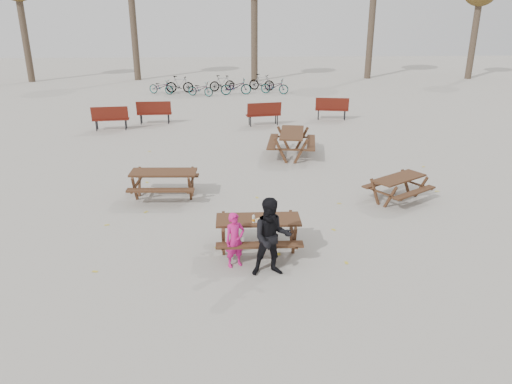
{
  "coord_description": "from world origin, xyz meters",
  "views": [
    {
      "loc": [
        -0.51,
        -9.73,
        5.14
      ],
      "look_at": [
        0.0,
        1.0,
        1.0
      ],
      "focal_mm": 35.0,
      "sensor_mm": 36.0,
      "label": 1
    }
  ],
  "objects_px": {
    "main_picnic_table": "(258,227)",
    "child": "(235,240)",
    "picnic_table_east": "(398,189)",
    "picnic_table_far": "(292,144)",
    "adult": "(272,237)",
    "picnic_table_north": "(164,185)",
    "soda_bottle": "(254,219)",
    "food_tray": "(259,221)"
  },
  "relations": [
    {
      "from": "adult",
      "to": "picnic_table_north",
      "type": "xyz_separation_m",
      "value": [
        -2.64,
        4.27,
        -0.43
      ]
    },
    {
      "from": "child",
      "to": "food_tray",
      "type": "bearing_deg",
      "value": 17.83
    },
    {
      "from": "picnic_table_east",
      "to": "main_picnic_table",
      "type": "bearing_deg",
      "value": -178.95
    },
    {
      "from": "child",
      "to": "picnic_table_north",
      "type": "bearing_deg",
      "value": 92.35
    },
    {
      "from": "main_picnic_table",
      "to": "soda_bottle",
      "type": "height_order",
      "value": "soda_bottle"
    },
    {
      "from": "picnic_table_east",
      "to": "picnic_table_far",
      "type": "distance_m",
      "value": 4.94
    },
    {
      "from": "main_picnic_table",
      "to": "food_tray",
      "type": "distance_m",
      "value": 0.26
    },
    {
      "from": "food_tray",
      "to": "picnic_table_north",
      "type": "distance_m",
      "value": 4.23
    },
    {
      "from": "main_picnic_table",
      "to": "child",
      "type": "distance_m",
      "value": 0.8
    },
    {
      "from": "child",
      "to": "picnic_table_far",
      "type": "bearing_deg",
      "value": 51.2
    },
    {
      "from": "main_picnic_table",
      "to": "picnic_table_north",
      "type": "bearing_deg",
      "value": 126.55
    },
    {
      "from": "soda_bottle",
      "to": "child",
      "type": "height_order",
      "value": "child"
    },
    {
      "from": "child",
      "to": "picnic_table_east",
      "type": "height_order",
      "value": "child"
    },
    {
      "from": "main_picnic_table",
      "to": "food_tray",
      "type": "bearing_deg",
      "value": -84.1
    },
    {
      "from": "adult",
      "to": "picnic_table_north",
      "type": "relative_size",
      "value": 0.91
    },
    {
      "from": "picnic_table_north",
      "to": "picnic_table_far",
      "type": "bearing_deg",
      "value": 46.01
    },
    {
      "from": "child",
      "to": "picnic_table_far",
      "type": "xyz_separation_m",
      "value": [
        2.05,
        7.7,
        -0.15
      ]
    },
    {
      "from": "adult",
      "to": "picnic_table_east",
      "type": "height_order",
      "value": "adult"
    },
    {
      "from": "main_picnic_table",
      "to": "adult",
      "type": "bearing_deg",
      "value": -77.85
    },
    {
      "from": "picnic_table_far",
      "to": "food_tray",
      "type": "bearing_deg",
      "value": 176.76
    },
    {
      "from": "adult",
      "to": "food_tray",
      "type": "bearing_deg",
      "value": 99.82
    },
    {
      "from": "main_picnic_table",
      "to": "picnic_table_east",
      "type": "bearing_deg",
      "value": 34.97
    },
    {
      "from": "food_tray",
      "to": "adult",
      "type": "relative_size",
      "value": 0.11
    },
    {
      "from": "main_picnic_table",
      "to": "picnic_table_far",
      "type": "relative_size",
      "value": 0.89
    },
    {
      "from": "main_picnic_table",
      "to": "child",
      "type": "bearing_deg",
      "value": -129.13
    },
    {
      "from": "food_tray",
      "to": "child",
      "type": "distance_m",
      "value": 0.73
    },
    {
      "from": "soda_bottle",
      "to": "child",
      "type": "bearing_deg",
      "value": -132.75
    },
    {
      "from": "picnic_table_east",
      "to": "picnic_table_north",
      "type": "relative_size",
      "value": 0.87
    },
    {
      "from": "picnic_table_east",
      "to": "picnic_table_north",
      "type": "xyz_separation_m",
      "value": [
        -6.4,
        0.5,
        0.05
      ]
    },
    {
      "from": "child",
      "to": "picnic_table_far",
      "type": "distance_m",
      "value": 7.97
    },
    {
      "from": "picnic_table_north",
      "to": "soda_bottle",
      "type": "bearing_deg",
      "value": -53.94
    },
    {
      "from": "food_tray",
      "to": "main_picnic_table",
      "type": "bearing_deg",
      "value": 95.9
    },
    {
      "from": "main_picnic_table",
      "to": "picnic_table_far",
      "type": "distance_m",
      "value": 7.24
    },
    {
      "from": "main_picnic_table",
      "to": "adult",
      "type": "relative_size",
      "value": 1.11
    },
    {
      "from": "picnic_table_east",
      "to": "picnic_table_far",
      "type": "bearing_deg",
      "value": 85.54
    },
    {
      "from": "soda_bottle",
      "to": "adult",
      "type": "distance_m",
      "value": 0.86
    },
    {
      "from": "main_picnic_table",
      "to": "adult",
      "type": "xyz_separation_m",
      "value": [
        0.21,
        -0.99,
        0.22
      ]
    },
    {
      "from": "picnic_table_east",
      "to": "picnic_table_north",
      "type": "distance_m",
      "value": 6.42
    },
    {
      "from": "picnic_table_north",
      "to": "picnic_table_far",
      "type": "distance_m",
      "value": 5.5
    },
    {
      "from": "child",
      "to": "picnic_table_far",
      "type": "height_order",
      "value": "child"
    },
    {
      "from": "food_tray",
      "to": "adult",
      "type": "height_order",
      "value": "adult"
    },
    {
      "from": "soda_bottle",
      "to": "adult",
      "type": "relative_size",
      "value": 0.1
    }
  ]
}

